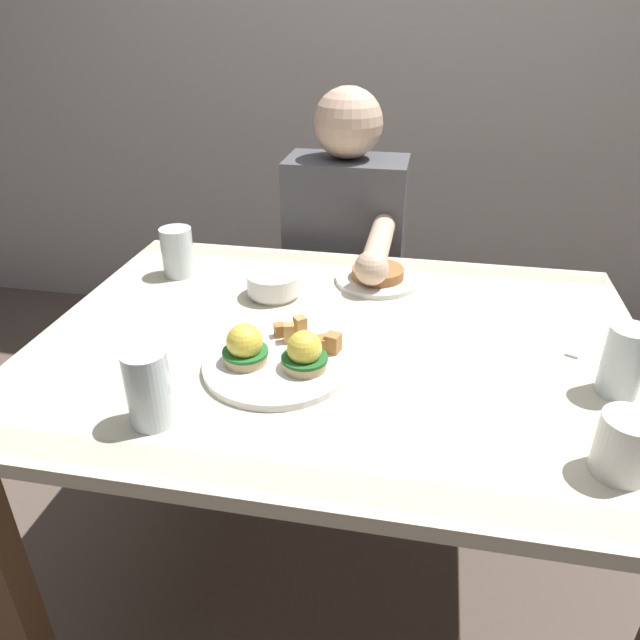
% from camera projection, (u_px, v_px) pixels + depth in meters
% --- Properties ---
extents(ground_plane, '(6.00, 6.00, 0.00)m').
position_uv_depth(ground_plane, '(334.00, 585.00, 1.53)').
color(ground_plane, brown).
extents(back_wall, '(4.80, 0.10, 2.60)m').
position_uv_depth(back_wall, '(406.00, 11.00, 2.21)').
color(back_wall, beige).
rests_on(back_wall, ground_plane).
extents(dining_table, '(1.20, 0.90, 0.74)m').
position_uv_depth(dining_table, '(338.00, 383.00, 1.23)').
color(dining_table, beige).
rests_on(dining_table, ground_plane).
extents(eggs_benedict_plate, '(0.27, 0.27, 0.09)m').
position_uv_depth(eggs_benedict_plate, '(277.00, 357.00, 1.08)').
color(eggs_benedict_plate, white).
rests_on(eggs_benedict_plate, dining_table).
extents(fruit_bowl, '(0.12, 0.12, 0.05)m').
position_uv_depth(fruit_bowl, '(273.00, 284.00, 1.34)').
color(fruit_bowl, white).
rests_on(fruit_bowl, dining_table).
extents(coffee_mug, '(0.11, 0.08, 0.09)m').
position_uv_depth(coffee_mug, '(627.00, 444.00, 0.83)').
color(coffee_mug, white).
rests_on(coffee_mug, dining_table).
extents(fork, '(0.08, 0.15, 0.00)m').
position_uv_depth(fork, '(580.00, 342.00, 1.17)').
color(fork, silver).
rests_on(fork, dining_table).
extents(water_glass_near, '(0.07, 0.07, 0.13)m').
position_uv_depth(water_glass_near, '(149.00, 392.00, 0.92)').
color(water_glass_near, silver).
rests_on(water_glass_near, dining_table).
extents(water_glass_far, '(0.07, 0.07, 0.13)m').
position_uv_depth(water_glass_far, '(622.00, 365.00, 1.00)').
color(water_glass_far, silver).
rests_on(water_glass_far, dining_table).
extents(water_glass_extra, '(0.08, 0.08, 0.12)m').
position_uv_depth(water_glass_extra, '(178.00, 255.00, 1.44)').
color(water_glass_extra, silver).
rests_on(water_glass_extra, dining_table).
extents(side_plate, '(0.20, 0.20, 0.04)m').
position_uv_depth(side_plate, '(377.00, 277.00, 1.41)').
color(side_plate, white).
rests_on(side_plate, dining_table).
extents(diner_person, '(0.34, 0.54, 1.14)m').
position_uv_depth(diner_person, '(345.00, 262.00, 1.75)').
color(diner_person, '#33333D').
rests_on(diner_person, ground_plane).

